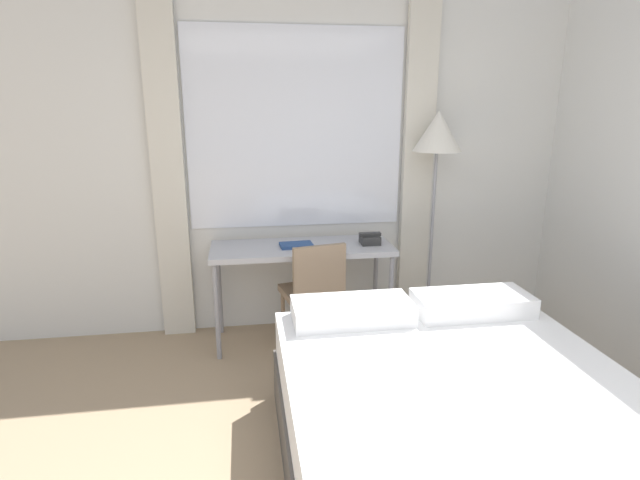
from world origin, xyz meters
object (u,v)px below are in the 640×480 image
telephone (370,239)px  desk_chair (314,289)px  bed (468,446)px  book (296,245)px  standing_lamp (437,143)px  desk (302,254)px

telephone → desk_chair: bearing=-155.8°
bed → telephone: 1.81m
desk_chair → telephone: bearing=12.7°
telephone → book: (-0.56, 0.01, -0.02)m
standing_lamp → telephone: bearing=-172.1°
standing_lamp → telephone: 0.88m
bed → standing_lamp: (0.49, 1.81, 1.22)m
desk → book: 0.09m
desk → desk_chair: desk_chair is taller
desk → desk_chair: (0.06, -0.23, -0.20)m
standing_lamp → telephone: (-0.52, -0.07, -0.71)m
desk_chair → book: 0.36m
bed → telephone: bearing=91.0°
desk_chair → book: bearing=104.3°
book → standing_lamp: bearing=3.5°
desk → bed: bearing=-72.8°
desk → desk_chair: 0.31m
desk → standing_lamp: standing_lamp is taller
bed → standing_lamp: standing_lamp is taller
bed → book: book is taller
desk_chair → book: (-0.10, 0.21, 0.27)m
desk → bed: size_ratio=0.66×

